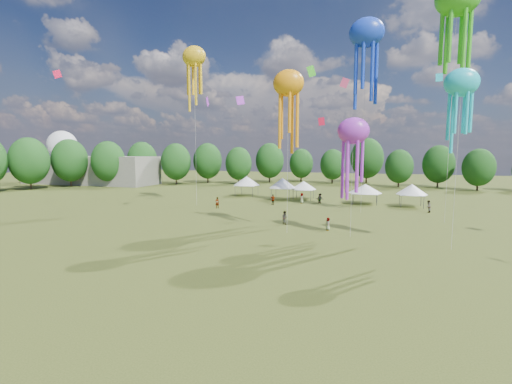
% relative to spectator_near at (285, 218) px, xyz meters
% --- Properties ---
extents(ground, '(300.00, 300.00, 0.00)m').
position_rel_spectator_near_xyz_m(ground, '(4.27, -31.62, -0.87)').
color(ground, '#384416').
rests_on(ground, ground).
extents(spectator_near, '(1.06, 1.01, 1.73)m').
position_rel_spectator_near_xyz_m(spectator_near, '(0.00, 0.00, 0.00)').
color(spectator_near, gray).
rests_on(spectator_near, ground).
extents(spectators_far, '(33.43, 24.01, 1.90)m').
position_rel_spectator_near_xyz_m(spectators_far, '(2.51, 15.96, 0.01)').
color(spectators_far, gray).
rests_on(spectators_far, ground).
extents(festival_tents, '(36.86, 11.21, 4.25)m').
position_rel_spectator_near_xyz_m(festival_tents, '(0.20, 23.84, 2.13)').
color(festival_tents, '#47474C').
rests_on(festival_tents, ground).
extents(show_kites, '(42.85, 22.09, 30.23)m').
position_rel_spectator_near_xyz_m(show_kites, '(8.07, 6.51, 20.78)').
color(show_kites, orange).
rests_on(show_kites, ground).
extents(small_kites, '(76.86, 62.77, 45.53)m').
position_rel_spectator_near_xyz_m(small_kites, '(2.88, 9.35, 29.50)').
color(small_kites, orange).
rests_on(small_kites, ground).
extents(treeline, '(201.57, 95.24, 13.43)m').
position_rel_spectator_near_xyz_m(treeline, '(0.41, 30.90, 5.68)').
color(treeline, '#38281C').
rests_on(treeline, ground).
extents(hangar, '(40.00, 12.00, 8.00)m').
position_rel_spectator_near_xyz_m(hangar, '(-67.73, 40.38, 3.13)').
color(hangar, gray).
rests_on(hangar, ground).
extents(radome, '(9.00, 9.00, 16.00)m').
position_rel_spectator_near_xyz_m(radome, '(-83.73, 46.38, 9.12)').
color(radome, white).
rests_on(radome, ground).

